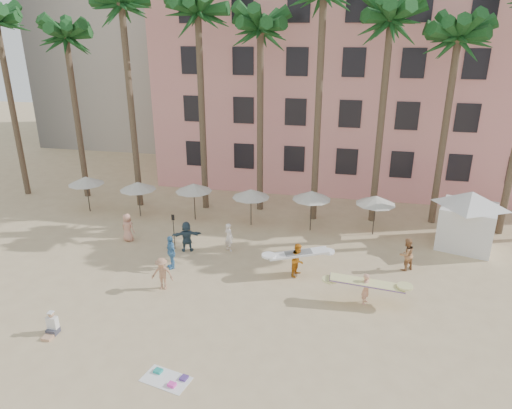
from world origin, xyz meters
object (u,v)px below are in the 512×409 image
Objects in this scene: pink_hotel at (377,85)px; cabana at (469,214)px; carrier_white at (298,259)px; carrier_yellow at (367,286)px.

pink_hotel reaches higher than cabana.
pink_hotel is 10.79× the size of carrier_white.
cabana reaches higher than carrier_yellow.
carrier_white is at bearing -149.17° from cabana.
carrier_white is at bearing -101.72° from pink_hotel.
carrier_white is (-3.50, 2.02, 0.06)m from carrier_yellow.
cabana is at bearing -69.03° from pink_hotel.
carrier_white reaches higher than carrier_yellow.
cabana is at bearing 52.20° from carrier_yellow.
cabana is at bearing 30.83° from carrier_white.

